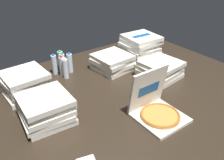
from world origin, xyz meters
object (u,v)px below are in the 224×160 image
at_px(open_pizza_box, 157,108).
at_px(water_bottle_3, 70,63).
at_px(water_bottle_2, 63,63).
at_px(pizza_stack_left_mid, 113,62).
at_px(water_bottle_4, 54,64).
at_px(water_bottle_5, 65,69).
at_px(pizza_stack_right_far, 25,83).
at_px(pizza_stack_right_mid, 140,48).
at_px(water_bottle_1, 61,60).
at_px(water_bottle_0, 62,66).
at_px(pizza_stack_left_far, 46,109).
at_px(pizza_stack_center_far, 160,69).

relative_size(open_pizza_box, water_bottle_3, 1.72).
xyz_separation_m(water_bottle_2, water_bottle_3, (0.07, -0.05, 0.00)).
height_order(pizza_stack_left_mid, water_bottle_4, water_bottle_4).
bearing_deg(water_bottle_5, water_bottle_4, 108.52).
height_order(pizza_stack_right_far, water_bottle_2, water_bottle_2).
xyz_separation_m(pizza_stack_right_mid, water_bottle_1, (-0.94, 0.37, -0.05)).
bearing_deg(open_pizza_box, water_bottle_1, 101.61).
bearing_deg(water_bottle_3, pizza_stack_right_mid, -15.15).
relative_size(pizza_stack_left_mid, water_bottle_0, 1.87).
height_order(water_bottle_1, water_bottle_2, same).
bearing_deg(pizza_stack_right_far, open_pizza_box, -52.26).
xyz_separation_m(pizza_stack_right_far, water_bottle_2, (0.51, 0.21, -0.00)).
height_order(water_bottle_2, water_bottle_3, same).
bearing_deg(water_bottle_3, pizza_stack_left_far, -130.32).
bearing_deg(pizza_stack_right_far, water_bottle_5, 7.34).
distance_m(pizza_stack_center_far, pizza_stack_right_far, 1.46).
height_order(pizza_stack_right_mid, water_bottle_4, pizza_stack_right_mid).
relative_size(water_bottle_1, water_bottle_2, 1.00).
xyz_separation_m(pizza_stack_center_far, pizza_stack_right_far, (-1.35, 0.55, 0.02)).
distance_m(pizza_stack_left_mid, water_bottle_4, 0.68).
bearing_deg(water_bottle_4, pizza_stack_right_mid, -16.52).
distance_m(open_pizza_box, pizza_stack_right_mid, 1.17).
xyz_separation_m(pizza_stack_right_mid, water_bottle_4, (-1.04, 0.31, -0.05)).
bearing_deg(pizza_stack_left_far, water_bottle_5, 51.01).
bearing_deg(pizza_stack_center_far, water_bottle_1, 134.41).
bearing_deg(water_bottle_0, open_pizza_box, -74.23).
relative_size(water_bottle_2, water_bottle_5, 1.00).
xyz_separation_m(pizza_stack_left_mid, water_bottle_2, (-0.52, 0.28, 0.02)).
height_order(water_bottle_0, water_bottle_2, same).
bearing_deg(pizza_stack_right_far, water_bottle_3, 15.33).
relative_size(pizza_stack_center_far, water_bottle_2, 1.84).
bearing_deg(pizza_stack_left_far, pizza_stack_center_far, -0.99).
xyz_separation_m(pizza_stack_left_mid, water_bottle_5, (-0.55, 0.14, 0.02)).
relative_size(pizza_stack_right_far, water_bottle_0, 1.85).
relative_size(pizza_stack_left_mid, water_bottle_5, 1.87).
distance_m(pizza_stack_left_far, water_bottle_1, 0.97).
relative_size(water_bottle_0, water_bottle_4, 1.00).
distance_m(pizza_stack_right_far, water_bottle_0, 0.49).
xyz_separation_m(pizza_stack_left_mid, pizza_stack_right_far, (-1.03, 0.08, 0.02)).
relative_size(water_bottle_0, water_bottle_1, 1.00).
bearing_deg(pizza_stack_left_mid, pizza_stack_right_far, 175.66).
xyz_separation_m(open_pizza_box, pizza_stack_left_mid, (0.23, 0.96, 0.01)).
bearing_deg(pizza_stack_right_far, water_bottle_2, 21.89).
height_order(water_bottle_1, water_bottle_5, same).
xyz_separation_m(pizza_stack_right_mid, water_bottle_0, (-0.99, 0.21, -0.05)).
bearing_deg(water_bottle_2, open_pizza_box, -76.93).
height_order(pizza_stack_center_far, pizza_stack_right_far, pizza_stack_right_far).
bearing_deg(pizza_stack_left_far, open_pizza_box, -32.73).
distance_m(pizza_stack_center_far, water_bottle_2, 1.13).
bearing_deg(water_bottle_5, pizza_stack_left_far, -128.99).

